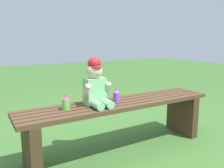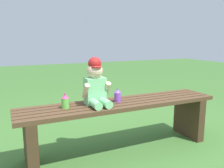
# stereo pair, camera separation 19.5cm
# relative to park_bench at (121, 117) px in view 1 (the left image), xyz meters

# --- Properties ---
(ground_plane) EXTENTS (16.00, 16.00, 0.00)m
(ground_plane) POSITION_rel_park_bench_xyz_m (0.00, 0.00, -0.32)
(ground_plane) COLOR #3D6B2D
(park_bench) EXTENTS (1.83, 0.37, 0.46)m
(park_bench) POSITION_rel_park_bench_xyz_m (0.00, 0.00, 0.00)
(park_bench) COLOR #513823
(park_bench) RESTS_ON ground_plane
(child_figure) EXTENTS (0.23, 0.27, 0.40)m
(child_figure) POSITION_rel_park_bench_xyz_m (-0.24, 0.02, 0.32)
(child_figure) COLOR #7FCC8C
(child_figure) RESTS_ON park_bench
(sippy_cup_left) EXTENTS (0.06, 0.06, 0.12)m
(sippy_cup_left) POSITION_rel_park_bench_xyz_m (-0.51, 0.02, 0.20)
(sippy_cup_left) COLOR #66CC4C
(sippy_cup_left) RESTS_ON park_bench
(sippy_cup_right) EXTENTS (0.06, 0.06, 0.12)m
(sippy_cup_right) POSITION_rel_park_bench_xyz_m (-0.04, 0.02, 0.20)
(sippy_cup_right) COLOR #8C4CCC
(sippy_cup_right) RESTS_ON park_bench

